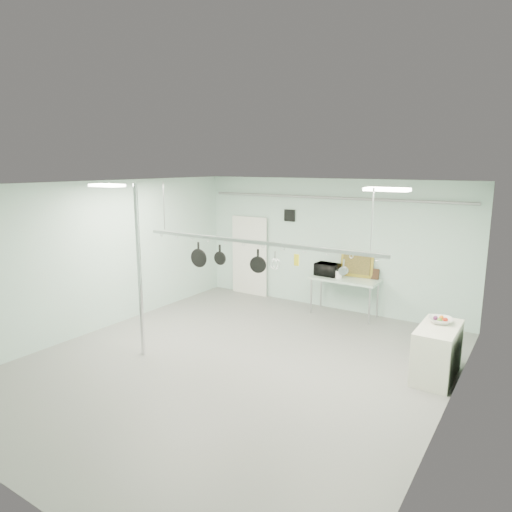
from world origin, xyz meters
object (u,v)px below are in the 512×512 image
Objects in this scene: microwave at (327,269)px; coffee_canister at (339,274)px; prep_table at (345,281)px; side_cabinet at (437,352)px; pot_rack at (253,240)px; fruit_bowl at (440,320)px; chrome_pole at (139,272)px; skillet_right at (258,261)px; skillet_mid at (220,254)px; skillet_left at (199,254)px.

microwave is 0.35m from coffee_canister.
prep_table reaches higher than side_cabinet.
coffee_canister is at bearing 85.19° from pot_rack.
coffee_canister is at bearing 167.89° from microwave.
fruit_bowl is (2.93, 1.30, -1.28)m from pot_rack.
chrome_pole reaches higher than coffee_canister.
skillet_mid is at bearing 164.01° from skillet_right.
coffee_canister is (-2.68, 2.14, 0.55)m from side_cabinet.
pot_rack reaches higher than skillet_mid.
skillet_right is at bearing -4.77° from skillet_left.
pot_rack is (1.90, 0.90, 0.63)m from chrome_pole.
skillet_right is at bearing -95.24° from prep_table.
skillet_mid is at bearing -108.99° from prep_table.
prep_table is 4.51× the size of skillet_mid.
skillet_left is (-4.17, -1.30, 0.90)m from fruit_bowl.
fruit_bowl is 4.00m from skillet_mid.
prep_table is at bearing 179.74° from microwave.
prep_table is 8.52× the size of coffee_canister.
side_cabinet is 3.38× the size of skillet_mid.
fruit_bowl is at bearing 23.89° from pot_rack.
skillet_left is at bearing -115.12° from coffee_canister.
skillet_right is at bearing -158.91° from side_cabinet.
prep_table is 4.18× the size of fruit_bowl.
fruit_bowl is at bearing 8.62° from skillet_right.
coffee_canister is 0.46× the size of skillet_right.
side_cabinet is at bearing 22.41° from chrome_pole.
skillet_mid reaches higher than prep_table.
microwave is at bearing 91.07° from pot_rack.
coffee_canister is (0.27, 3.24, -1.23)m from pot_rack.
pot_rack is at bearing -159.55° from side_cabinet.
skillet_right reaches higher than fruit_bowl.
side_cabinet is at bearing 11.92° from skillet_mid.
skillet_mid is (-1.01, -3.24, 0.91)m from coffee_canister.
skillet_left is (-1.25, 0.00, -0.38)m from pot_rack.
chrome_pole is at bearing -118.71° from prep_table.
chrome_pole is at bearing -171.73° from skillet_right.
side_cabinet is 2.54× the size of skillet_left.
fruit_bowl is (2.99, -2.03, -0.11)m from microwave.
microwave is 1.42× the size of fruit_bowl.
skillet_left is 1.34m from skillet_right.
chrome_pole is at bearing 69.75° from microwave.
skillet_right is (1.34, 0.00, 0.03)m from skillet_left.
skillet_left is 0.51m from skillet_mid.
skillet_left is at bearing 164.01° from skillet_right.
prep_table is 3.39m from side_cabinet.
coffee_canister is 0.49× the size of fruit_bowl.
microwave is at bearing 164.64° from coffee_canister.
fruit_bowl is (2.53, -2.00, 0.11)m from prep_table.
pot_rack is 0.80m from skillet_mid.
chrome_pole is 2.00× the size of prep_table.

